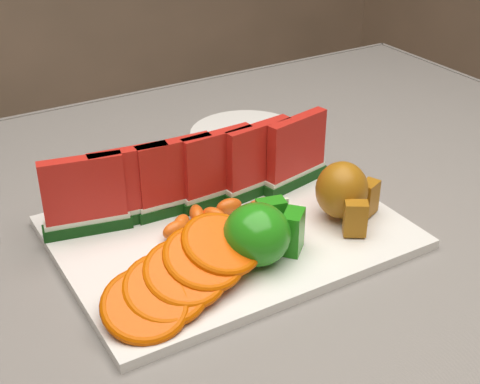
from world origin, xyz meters
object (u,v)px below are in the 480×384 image
pear_cluster (344,192)px  side_plate (247,135)px  apple_cluster (261,233)px  platter (229,232)px

pear_cluster → side_plate: pear_cluster is taller
apple_cluster → pear_cluster: 0.13m
pear_cluster → side_plate: 0.29m
apple_cluster → side_plate: bearing=61.4°
apple_cluster → pear_cluster: (0.13, 0.02, 0.01)m
platter → side_plate: size_ratio=2.13×
apple_cluster → side_plate: size_ratio=0.59×
side_plate → pear_cluster: bearing=-97.3°
side_plate → apple_cluster: bearing=-118.6°
side_plate → platter: bearing=-125.6°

